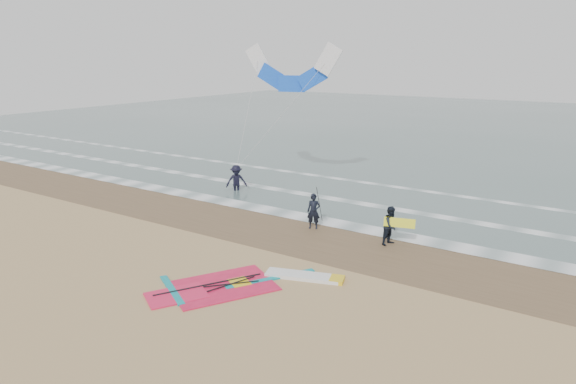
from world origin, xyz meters
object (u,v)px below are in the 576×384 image
Objects in this scene: person_wading at (236,175)px; person_standing at (314,211)px; person_walking at (391,226)px; surf_kite at (291,71)px; windsurf_rig at (245,284)px.

person_standing is at bearing -69.57° from person_wading.
person_walking is (3.81, 0.02, 0.00)m from person_standing.
person_standing is at bearing -49.73° from surf_kite.
person_wading is (-7.32, 3.40, 0.13)m from person_standing.
person_wading is (-8.40, 10.00, 0.93)m from windsurf_rig.
person_standing is 10.10m from surf_kite.
windsurf_rig is 3.50× the size of person_walking.
person_walking is 0.87× the size of person_wading.
surf_kite is (-9.01, 6.12, 6.10)m from person_walking.
person_walking is at bearing -24.01° from person_standing.
person_walking reaches higher than person_standing.
surf_kite is (-5.20, 6.14, 6.10)m from person_standing.
person_wading is at bearing 89.40° from person_walking.
person_walking is at bearing -34.20° from surf_kite.
surf_kite reaches higher than person_standing.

